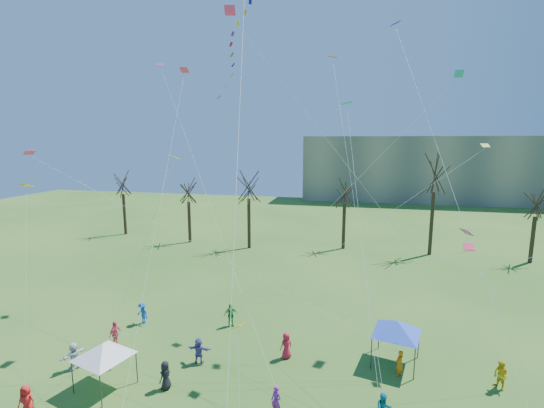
% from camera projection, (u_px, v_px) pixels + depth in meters
% --- Properties ---
extents(distant_building, '(60.00, 14.00, 15.00)m').
position_uv_depth(distant_building, '(434.00, 169.00, 88.47)').
color(distant_building, gray).
rests_on(distant_building, ground).
extents(bare_tree_row, '(67.94, 8.74, 12.33)m').
position_uv_depth(bare_tree_row, '(349.00, 194.00, 47.83)').
color(bare_tree_row, black).
rests_on(bare_tree_row, ground).
extents(big_box_kite, '(2.31, 7.34, 24.83)m').
position_uv_depth(big_box_kite, '(241.00, 42.00, 20.75)').
color(big_box_kite, red).
rests_on(big_box_kite, ground).
extents(canopy_tent_white, '(3.55, 3.55, 2.77)m').
position_uv_depth(canopy_tent_white, '(104.00, 350.00, 21.40)').
color(canopy_tent_white, '#3F3F44').
rests_on(canopy_tent_white, ground).
extents(canopy_tent_blue, '(3.77, 3.77, 2.91)m').
position_uv_depth(canopy_tent_blue, '(397.00, 327.00, 23.78)').
color(canopy_tent_blue, '#3F3F44').
rests_on(canopy_tent_blue, ground).
extents(festival_crowd, '(26.46, 13.39, 1.82)m').
position_uv_depth(festival_crowd, '(250.00, 376.00, 21.45)').
color(festival_crowd, red).
rests_on(festival_crowd, ground).
extents(small_kites_aloft, '(29.75, 17.74, 31.72)m').
position_uv_depth(small_kites_aloft, '(289.00, 146.00, 23.34)').
color(small_kites_aloft, '#FFAC0D').
rests_on(small_kites_aloft, ground).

